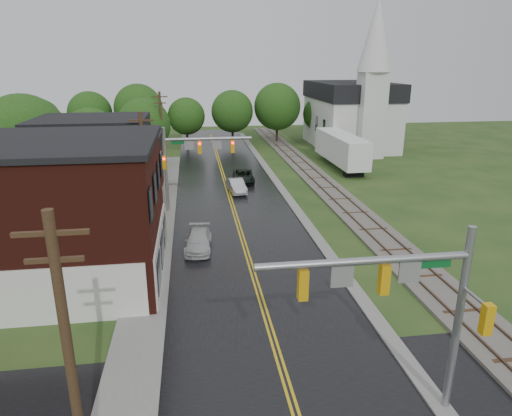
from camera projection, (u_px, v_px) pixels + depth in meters
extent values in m
cube|color=black|center=(230.00, 199.00, 42.68)|extent=(10.00, 90.00, 0.02)
cube|color=gray|center=(277.00, 183.00, 48.11)|extent=(0.80, 70.00, 0.12)
cube|color=gray|center=(160.00, 220.00, 37.14)|extent=(2.40, 50.00, 0.12)
cube|color=#44150E|center=(31.00, 216.00, 25.65)|extent=(14.00, 10.00, 8.00)
cube|color=silver|center=(161.00, 250.00, 27.36)|extent=(0.10, 9.50, 3.00)
cube|color=black|center=(19.00, 143.00, 24.38)|extent=(14.30, 10.30, 0.30)
cube|color=tan|center=(97.00, 181.00, 36.46)|extent=(8.00, 7.00, 6.40)
cube|color=#3F0F0C|center=(126.00, 168.00, 45.38)|extent=(7.00, 6.00, 4.40)
cube|color=silver|center=(349.00, 123.00, 67.83)|extent=(10.00, 16.00, 7.00)
cube|color=black|center=(351.00, 91.00, 66.38)|extent=(10.40, 16.40, 2.40)
cube|color=silver|center=(370.00, 116.00, 59.67)|extent=(3.20, 3.20, 11.00)
cone|color=silver|center=(377.00, 34.00, 56.60)|extent=(4.40, 4.40, 9.00)
cube|color=#59544C|center=(320.00, 181.00, 48.70)|extent=(3.20, 80.00, 0.20)
cube|color=#4C3828|center=(313.00, 180.00, 48.56)|extent=(0.10, 80.00, 0.12)
cube|color=#4C3828|center=(326.00, 180.00, 48.75)|extent=(0.10, 80.00, 0.12)
cylinder|color=gray|center=(458.00, 323.00, 15.94)|extent=(0.28, 0.28, 7.20)
cylinder|color=gray|center=(365.00, 261.00, 14.66)|extent=(7.20, 0.26, 0.26)
cube|color=orange|center=(384.00, 279.00, 14.98)|extent=(0.32, 0.30, 1.05)
cube|color=orange|center=(303.00, 285.00, 14.61)|extent=(0.32, 0.30, 1.05)
cube|color=gray|center=(410.00, 272.00, 15.03)|extent=(0.75, 0.06, 0.75)
cube|color=gray|center=(342.00, 277.00, 14.72)|extent=(0.75, 0.06, 0.75)
cube|color=#0C5926|center=(431.00, 264.00, 15.05)|extent=(1.40, 0.04, 0.30)
cylinder|color=gray|center=(166.00, 171.00, 38.00)|extent=(0.28, 0.28, 7.20)
cylinder|color=gray|center=(208.00, 139.00, 37.68)|extent=(7.20, 0.26, 0.26)
cube|color=orange|center=(200.00, 147.00, 37.80)|extent=(0.32, 0.30, 1.05)
cube|color=orange|center=(233.00, 147.00, 38.17)|extent=(0.32, 0.30, 1.05)
cube|color=gray|center=(189.00, 145.00, 37.62)|extent=(0.75, 0.06, 0.75)
cube|color=gray|center=(217.00, 145.00, 37.93)|extent=(0.75, 0.06, 0.75)
cube|color=#0C5926|center=(180.00, 142.00, 37.45)|extent=(1.40, 0.04, 0.30)
sphere|color=#FF0C0C|center=(200.00, 144.00, 37.53)|extent=(0.20, 0.20, 0.20)
cylinder|color=#382616|center=(71.00, 370.00, 12.13)|extent=(0.28, 0.28, 9.00)
cube|color=#382616|center=(51.00, 233.00, 10.93)|extent=(1.80, 0.12, 0.12)
cube|color=#382616|center=(55.00, 260.00, 11.14)|extent=(1.40, 0.12, 0.12)
cylinder|color=#382616|center=(145.00, 175.00, 32.85)|extent=(0.28, 0.28, 9.00)
cube|color=#382616|center=(141.00, 120.00, 31.65)|extent=(1.80, 0.12, 0.12)
cube|color=#382616|center=(142.00, 130.00, 31.87)|extent=(1.40, 0.12, 0.12)
cylinder|color=#382616|center=(162.00, 131.00, 53.58)|extent=(0.28, 0.28, 9.00)
cube|color=#382616|center=(160.00, 97.00, 52.38)|extent=(1.80, 0.12, 0.12)
cube|color=#382616|center=(160.00, 103.00, 52.59)|extent=(1.40, 0.12, 0.12)
cylinder|color=black|center=(32.00, 183.00, 41.64)|extent=(0.36, 0.36, 3.42)
sphere|color=#214513|center=(25.00, 137.00, 40.35)|extent=(7.60, 7.60, 7.60)
sphere|color=#214513|center=(32.00, 145.00, 40.26)|extent=(5.32, 5.32, 5.32)
cylinder|color=black|center=(95.00, 166.00, 49.82)|extent=(0.36, 0.36, 2.70)
sphere|color=#214513|center=(91.00, 136.00, 48.80)|extent=(6.00, 6.00, 6.00)
sphere|color=#214513|center=(97.00, 142.00, 48.67)|extent=(4.20, 4.20, 4.20)
cylinder|color=black|center=(146.00, 154.00, 56.11)|extent=(0.36, 0.36, 2.88)
sphere|color=#214513|center=(144.00, 125.00, 55.03)|extent=(6.40, 6.40, 6.40)
sphere|color=#214513|center=(149.00, 130.00, 54.90)|extent=(4.48, 4.48, 4.48)
imported|color=black|center=(244.00, 176.00, 48.48)|extent=(2.30, 4.65, 1.27)
imported|color=silver|center=(236.00, 186.00, 44.67)|extent=(1.85, 4.09, 1.30)
imported|color=silver|center=(198.00, 241.00, 31.13)|extent=(2.03, 4.37, 1.24)
cube|color=black|center=(353.00, 173.00, 50.90)|extent=(2.08, 1.23, 0.80)
cylinder|color=gray|center=(332.00, 159.00, 58.37)|extent=(0.16, 0.16, 0.80)
cube|color=white|center=(341.00, 148.00, 54.77)|extent=(2.91, 12.72, 3.17)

